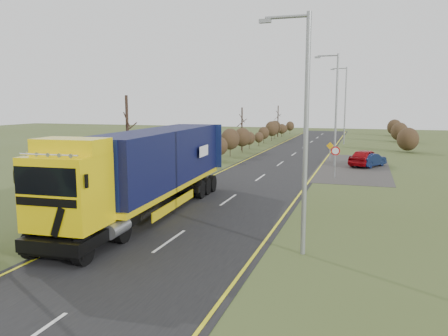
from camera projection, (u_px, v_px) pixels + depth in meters
ground at (204, 217)px, 21.53m from camera, size 160.00×160.00×0.00m
road at (254, 182)px, 30.94m from camera, size 8.00×120.00×0.02m
layby at (353, 167)px, 38.35m from camera, size 6.00×18.00×0.02m
lane_markings at (253, 183)px, 30.64m from camera, size 7.52×116.00×0.01m
hedgerow at (164, 160)px, 30.55m from camera, size 2.24×102.04×6.05m
lorry at (149, 166)px, 21.74m from camera, size 3.35×15.62×4.32m
car_red_hatchback at (366, 158)px, 38.74m from camera, size 3.22×4.78×1.51m
car_blue_sedan at (371, 160)px, 38.40m from camera, size 2.84×3.86×1.21m
streetlight_near at (303, 125)px, 15.64m from camera, size 1.86×0.18×8.72m
streetlight_mid at (335, 105)px, 37.94m from camera, size 2.07×0.20×9.78m
streetlight_far at (344, 102)px, 58.72m from camera, size 2.18×0.21×10.32m
speed_sign at (335, 156)px, 32.46m from camera, size 0.66×0.10×2.38m
warning_board at (330, 150)px, 41.94m from camera, size 0.71×0.11×1.87m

